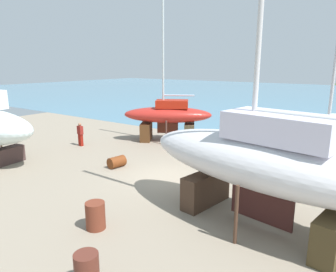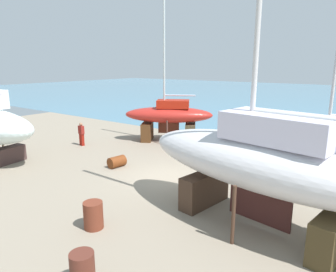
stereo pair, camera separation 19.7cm
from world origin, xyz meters
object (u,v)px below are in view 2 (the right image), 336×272
Objects in this scene: barrel_tipped_left at (82,270)px; sailboat_large_starboard at (334,143)px; worker at (81,134)px; barrel_by_slipway at (117,162)px; sailboat_small_center at (169,116)px; sailboat_mid_port at (263,162)px; barrel_tipped_right at (93,215)px.

sailboat_large_starboard is at bearing 74.42° from barrel_tipped_left.
barrel_by_slipway is at bearing -100.53° from worker.
sailboat_small_center reaches higher than barrel_tipped_left.
worker is (-13.87, 3.41, -1.50)m from sailboat_mid_port.
sailboat_mid_port is at bearing -95.14° from worker.
barrel_tipped_right is at bearing 134.36° from barrel_tipped_left.
sailboat_small_center is 6.43× the size of worker.
barrel_tipped_right is at bearing 83.49° from sailboat_small_center.
barrel_tipped_left is at bearing 87.16° from sailboat_small_center.
barrel_by_slipway is (-4.04, 5.07, -0.17)m from barrel_tipped_right.
barrel_by_slipway is (5.28, -1.84, -0.53)m from worker.
sailboat_large_starboard is 12.18× the size of barrel_tipped_left.
sailboat_large_starboard is (1.05, 7.16, -0.68)m from sailboat_mid_port.
barrel_tipped_right is (9.32, -6.91, -0.36)m from worker.
sailboat_large_starboard is at bearing 62.30° from barrel_tipped_right.
sailboat_mid_port reaches higher than barrel_by_slipway.
barrel_tipped_right is at bearing -51.47° from barrel_by_slipway.
barrel_tipped_right is 6.49m from barrel_by_slipway.
worker is 1.72× the size of barrel_tipped_left.
sailboat_mid_port reaches higher than sailboat_large_starboard.
sailboat_mid_port is at bearing 37.64° from barrel_tipped_right.
barrel_by_slipway is at bearing -3.40° from sailboat_large_starboard.
worker reaches higher than barrel_by_slipway.
sailboat_mid_port is (9.83, -8.09, 0.50)m from sailboat_small_center.
barrel_tipped_right reaches higher than barrel_tipped_left.
sailboat_mid_port is 7.27m from sailboat_large_starboard.
worker reaches higher than barrel_tipped_right.
worker is (-14.92, -3.75, -0.82)m from sailboat_large_starboard.
sailboat_mid_port is at bearing 109.54° from sailboat_small_center.
barrel_tipped_right is (5.28, -11.59, -1.36)m from sailboat_small_center.
worker is 1.70× the size of barrel_tipped_right.
worker is 11.61m from barrel_tipped_right.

